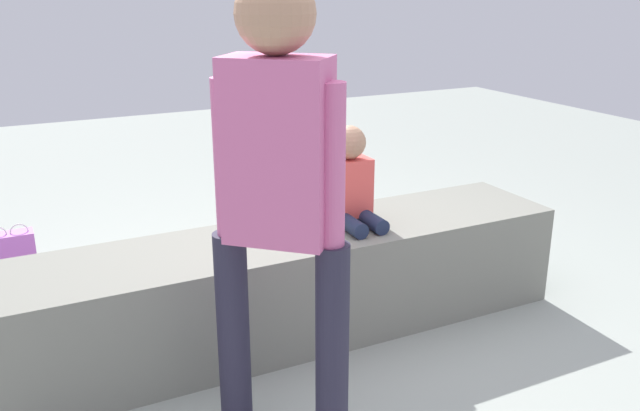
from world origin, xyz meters
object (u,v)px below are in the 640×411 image
(handbag_black_leather, at_px, (133,297))
(party_cup_red, at_px, (287,246))
(water_bottle_near_gift, at_px, (142,272))
(gift_bag, at_px, (12,259))
(adult_standing, at_px, (279,181))
(child_seated, at_px, (351,182))
(cake_plate, at_px, (302,235))

(handbag_black_leather, bearing_deg, party_cup_red, 23.61)
(handbag_black_leather, bearing_deg, water_bottle_near_gift, 71.37)
(party_cup_red, height_order, handbag_black_leather, handbag_black_leather)
(handbag_black_leather, bearing_deg, gift_bag, 124.28)
(water_bottle_near_gift, height_order, handbag_black_leather, handbag_black_leather)
(water_bottle_near_gift, relative_size, party_cup_red, 1.88)
(party_cup_red, bearing_deg, water_bottle_near_gift, -174.82)
(adult_standing, relative_size, party_cup_red, 14.37)
(water_bottle_near_gift, distance_m, handbag_black_leather, 0.40)
(adult_standing, distance_m, water_bottle_near_gift, 1.80)
(child_seated, xyz_separation_m, water_bottle_near_gift, (-0.87, 0.82, -0.63))
(adult_standing, distance_m, handbag_black_leather, 1.49)
(adult_standing, bearing_deg, water_bottle_near_gift, 96.80)
(adult_standing, bearing_deg, child_seated, 46.73)
(gift_bag, bearing_deg, adult_standing, -66.81)
(party_cup_red, relative_size, handbag_black_leather, 0.31)
(gift_bag, bearing_deg, party_cup_red, -10.70)
(cake_plate, height_order, water_bottle_near_gift, cake_plate)
(cake_plate, height_order, party_cup_red, cake_plate)
(child_seated, bearing_deg, gift_bag, 141.45)
(cake_plate, xyz_separation_m, handbag_black_leather, (-0.69, 0.53, -0.40))
(party_cup_red, bearing_deg, adult_standing, -114.38)
(water_bottle_near_gift, distance_m, party_cup_red, 0.93)
(cake_plate, distance_m, water_bottle_near_gift, 1.15)
(gift_bag, relative_size, party_cup_red, 3.07)
(cake_plate, bearing_deg, adult_standing, -120.84)
(water_bottle_near_gift, bearing_deg, handbag_black_leather, -108.63)
(adult_standing, bearing_deg, gift_bag, 113.19)
(water_bottle_near_gift, bearing_deg, party_cup_red, 5.18)
(gift_bag, bearing_deg, child_seated, -38.55)
(cake_plate, bearing_deg, water_bottle_near_gift, 121.98)
(cake_plate, distance_m, party_cup_red, 1.16)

